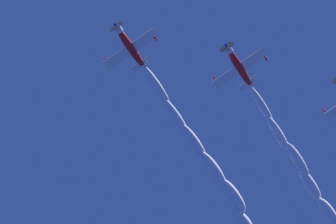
# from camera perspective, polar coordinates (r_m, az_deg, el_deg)

# --- Properties ---
(airplane_lead) EXTENTS (7.24, 6.98, 2.82)m
(airplane_lead) POSITION_cam_1_polar(r_m,az_deg,el_deg) (99.10, -2.92, 4.99)
(airplane_lead) COLOR red
(airplane_left_wingman) EXTENTS (7.23, 7.01, 2.79)m
(airplane_left_wingman) POSITION_cam_1_polar(r_m,az_deg,el_deg) (100.90, 5.31, 3.50)
(airplane_left_wingman) COLOR red
(smoke_trail_lead) EXTENTS (19.44, 27.84, 2.84)m
(smoke_trail_lead) POSITION_cam_1_polar(r_m,az_deg,el_deg) (107.72, 3.60, -4.74)
(smoke_trail_lead) COLOR white
(smoke_trail_left_wingman) EXTENTS (18.59, 28.06, 2.66)m
(smoke_trail_left_wingman) POSITION_cam_1_polar(r_m,az_deg,el_deg) (111.58, 11.01, -5.88)
(smoke_trail_left_wingman) COLOR white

